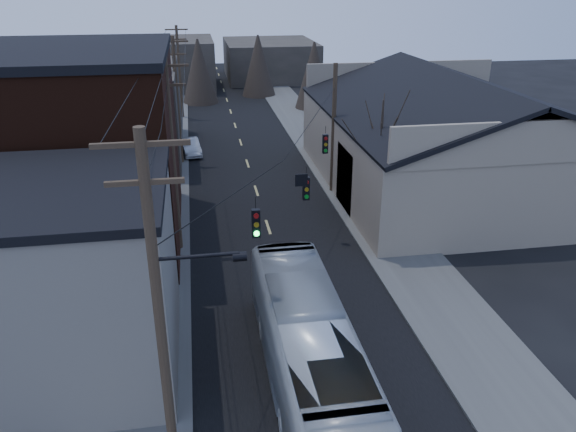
% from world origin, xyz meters
% --- Properties ---
extents(road_surface, '(9.00, 110.00, 0.02)m').
position_xyz_m(road_surface, '(0.00, 30.00, 0.01)').
color(road_surface, black).
rests_on(road_surface, ground).
extents(sidewalk_left, '(4.00, 110.00, 0.12)m').
position_xyz_m(sidewalk_left, '(-6.50, 30.00, 0.06)').
color(sidewalk_left, '#474744').
rests_on(sidewalk_left, ground).
extents(sidewalk_right, '(4.00, 110.00, 0.12)m').
position_xyz_m(sidewalk_right, '(6.50, 30.00, 0.06)').
color(sidewalk_right, '#474744').
rests_on(sidewalk_right, ground).
extents(building_clapboard, '(8.00, 8.00, 7.00)m').
position_xyz_m(building_clapboard, '(-9.00, 9.00, 3.50)').
color(building_clapboard, slate).
rests_on(building_clapboard, ground).
extents(building_brick, '(10.00, 12.00, 10.00)m').
position_xyz_m(building_brick, '(-10.00, 20.00, 5.00)').
color(building_brick, black).
rests_on(building_brick, ground).
extents(building_left_far, '(9.00, 14.00, 7.00)m').
position_xyz_m(building_left_far, '(-9.50, 36.00, 3.50)').
color(building_left_far, '#312D27').
rests_on(building_left_far, ground).
extents(warehouse, '(16.16, 20.60, 7.73)m').
position_xyz_m(warehouse, '(13.00, 25.00, 2.70)').
color(warehouse, gray).
rests_on(warehouse, ground).
extents(building_far_left, '(10.00, 12.00, 6.00)m').
position_xyz_m(building_far_left, '(-6.00, 65.00, 3.00)').
color(building_far_left, '#312D27').
rests_on(building_far_left, ground).
extents(building_far_right, '(12.00, 14.00, 5.00)m').
position_xyz_m(building_far_right, '(7.00, 70.00, 2.50)').
color(building_far_right, '#312D27').
rests_on(building_far_right, ground).
extents(bare_tree, '(0.40, 0.40, 7.20)m').
position_xyz_m(bare_tree, '(6.50, 20.00, 3.60)').
color(bare_tree, black).
rests_on(bare_tree, ground).
extents(utility_lines, '(11.24, 45.28, 10.50)m').
position_xyz_m(utility_lines, '(-3.11, 24.14, 4.95)').
color(utility_lines, '#382B1E').
rests_on(utility_lines, ground).
extents(bus, '(2.74, 11.68, 3.25)m').
position_xyz_m(bus, '(-0.41, 6.27, 1.63)').
color(bus, '#ADB4B9').
rests_on(bus, ground).
extents(parked_car, '(1.84, 3.98, 1.26)m').
position_xyz_m(parked_car, '(-4.30, 35.23, 0.63)').
color(parked_car, '#B8BCC1').
rests_on(parked_car, ground).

